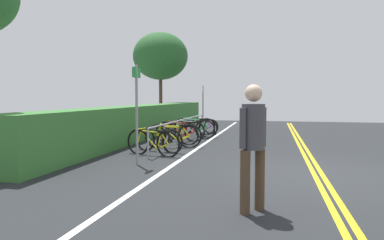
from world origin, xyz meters
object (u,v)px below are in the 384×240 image
(bicycle_7, at_px, (195,126))
(tree_mid, at_px, (160,56))
(bicycle_3, at_px, (173,135))
(bicycle_8, at_px, (200,126))
(bike_rack, at_px, (182,125))
(bicycle_1, at_px, (159,140))
(sign_post_far, at_px, (203,104))
(bicycle_5, at_px, (192,129))
(bicycle_6, at_px, (195,128))
(bicycle_0, at_px, (153,143))
(bicycle_2, at_px, (174,136))
(sign_post_near, at_px, (137,105))
(pedestrian, at_px, (253,139))
(bicycle_4, at_px, (180,131))

(bicycle_7, xyz_separation_m, tree_mid, (5.85, 3.40, 3.64))
(bicycle_3, height_order, bicycle_8, bicycle_3)
(bike_rack, height_order, bicycle_1, bike_rack)
(bicycle_3, bearing_deg, sign_post_far, -0.45)
(bicycle_5, bearing_deg, bicycle_6, 1.70)
(bicycle_3, bearing_deg, bicycle_0, -177.98)
(bicycle_2, xyz_separation_m, bicycle_3, (0.68, 0.22, -0.05))
(bicycle_6, distance_m, sign_post_near, 6.06)
(bicycle_5, bearing_deg, sign_post_far, 3.82)
(bicycle_7, xyz_separation_m, sign_post_near, (-6.75, -0.11, 1.05))
(bicycle_2, relative_size, pedestrian, 0.98)
(bicycle_1, height_order, bicycle_4, bicycle_4)
(pedestrian, xyz_separation_m, sign_post_far, (11.39, 2.96, 0.25))
(bike_rack, xyz_separation_m, sign_post_far, (4.17, 0.09, 0.67))
(bicycle_6, height_order, bicycle_7, bicycle_6)
(bicycle_2, height_order, sign_post_near, sign_post_near)
(bicycle_3, bearing_deg, bike_rack, -9.01)
(bicycle_3, height_order, bicycle_5, bicycle_5)
(bicycle_1, bearing_deg, pedestrian, -148.51)
(bicycle_3, relative_size, bicycle_8, 1.03)
(bicycle_5, height_order, sign_post_far, sign_post_far)
(bicycle_0, distance_m, tree_mid, 12.31)
(sign_post_far, bearing_deg, bicycle_8, -175.10)
(bicycle_8, relative_size, sign_post_far, 0.80)
(bicycle_1, distance_m, bicycle_2, 0.89)
(bicycle_4, relative_size, bicycle_6, 0.94)
(bicycle_1, xyz_separation_m, bicycle_2, (0.86, -0.21, 0.03))
(bicycle_7, distance_m, sign_post_far, 2.03)
(bike_rack, xyz_separation_m, bicycle_2, (-1.48, -0.10, -0.23))
(bicycle_5, height_order, sign_post_near, sign_post_near)
(bicycle_2, relative_size, sign_post_near, 0.74)
(bike_rack, xyz_separation_m, bicycle_5, (0.84, -0.13, -0.24))
(sign_post_far, bearing_deg, bicycle_6, -175.58)
(bicycle_1, height_order, tree_mid, tree_mid)
(bicycle_8, bearing_deg, bicycle_5, -176.76)
(bicycle_4, bearing_deg, bicycle_8, -2.05)
(bicycle_1, relative_size, sign_post_near, 0.69)
(bike_rack, distance_m, bicycle_6, 1.60)
(bicycle_2, xyz_separation_m, sign_post_far, (5.65, 0.18, 0.90))
(bicycle_6, xyz_separation_m, sign_post_far, (2.59, 0.20, 0.91))
(bicycle_3, xyz_separation_m, sign_post_near, (-3.59, -0.17, 1.08))
(bicycle_0, distance_m, bicycle_5, 3.88)
(bicycle_5, bearing_deg, bicycle_3, 170.93)
(bicycle_6, distance_m, tree_mid, 8.36)
(bicycle_4, bearing_deg, tree_mid, 22.55)
(bicycle_4, bearing_deg, sign_post_far, -0.09)
(bicycle_2, relative_size, bicycle_3, 1.01)
(bicycle_4, height_order, bicycle_7, bicycle_4)
(bicycle_3, xyz_separation_m, sign_post_far, (4.97, -0.04, 0.95))
(bicycle_8, height_order, sign_post_far, sign_post_far)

